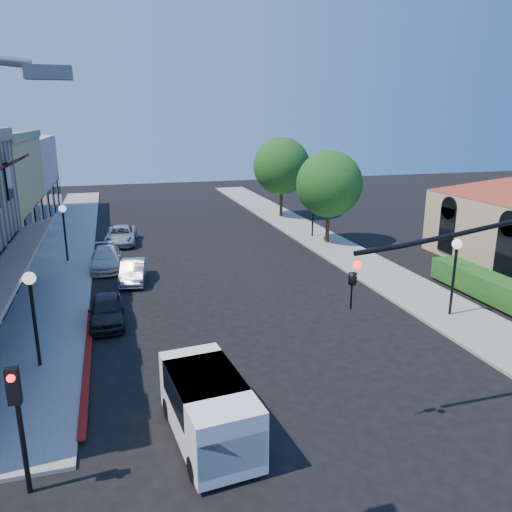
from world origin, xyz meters
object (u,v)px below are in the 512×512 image
object	(u,v)px
street_tree_b	(282,166)
parked_car_a	(106,310)
lamppost_right_near	(456,258)
parked_car_d	(121,235)
secondary_signal	(17,408)
parked_car_b	(133,271)
street_tree_a	(329,184)
lamppost_left_near	(31,295)
lamppost_left_far	(63,219)
parked_car_c	(106,258)
white_van	(209,406)
lamppost_right_far	(313,201)

from	to	relation	value
street_tree_b	parked_car_a	distance (m)	25.69
lamppost_right_near	parked_car_d	distance (m)	22.72
secondary_signal	parked_car_b	world-z (taller)	secondary_signal
lamppost_right_near	parked_car_d	world-z (taller)	lamppost_right_near
street_tree_a	parked_car_a	xyz separation A→B (m)	(-15.00, -10.48, -3.58)
street_tree_b	lamppost_right_near	bearing A→B (deg)	-90.72
lamppost_left_near	parked_car_a	bearing A→B (deg)	56.85
secondary_signal	lamppost_left_far	world-z (taller)	lamppost_left_far
street_tree_a	parked_car_c	bearing A→B (deg)	-172.41
parked_car_c	parked_car_d	bearing A→B (deg)	82.51
secondary_signal	white_van	xyz separation A→B (m)	(4.48, 0.86, -1.25)
street_tree_b	lamppost_right_far	bearing A→B (deg)	-92.15
lamppost_right_near	parked_car_b	distance (m)	16.22
parked_car_a	parked_car_c	xyz separation A→B (m)	(0.00, 8.48, -0.01)
street_tree_b	lamppost_right_near	size ratio (longest dim) A/B	1.97
street_tree_b	parked_car_b	distance (m)	20.61
street_tree_b	lamppost_left_far	distance (m)	20.06
lamppost_right_far	parked_car_b	xyz separation A→B (m)	(-13.30, -6.98, -2.15)
parked_car_c	street_tree_a	bearing A→B (deg)	9.63
parked_car_b	parked_car_c	size ratio (longest dim) A/B	0.84
parked_car_c	parked_car_d	world-z (taller)	same
lamppost_left_near	lamppost_left_far	world-z (taller)	same
secondary_signal	lamppost_right_far	xyz separation A→B (m)	(16.50, 22.59, 0.42)
lamppost_right_far	white_van	world-z (taller)	lamppost_right_far
street_tree_a	white_van	bearing A→B (deg)	-121.98
parked_car_a	parked_car_d	xyz separation A→B (m)	(1.01, 14.48, -0.01)
lamppost_left_near	parked_car_a	world-z (taller)	lamppost_left_near
lamppost_right_far	parked_car_a	xyz separation A→B (m)	(-14.70, -12.48, -2.12)
street_tree_b	parked_car_c	world-z (taller)	street_tree_b
secondary_signal	white_van	world-z (taller)	secondary_signal
secondary_signal	lamppost_left_far	size ratio (longest dim) A/B	0.93
lamppost_right_far	white_van	distance (m)	24.89
lamppost_left_far	parked_car_a	distance (m)	10.94
lamppost_left_near	white_van	xyz separation A→B (m)	(4.98, -5.73, -1.67)
lamppost_right_far	parked_car_b	world-z (taller)	lamppost_right_far
parked_car_b	parked_car_c	bearing A→B (deg)	122.89
lamppost_left_far	parked_car_d	distance (m)	5.61
white_van	secondary_signal	bearing A→B (deg)	-169.08
secondary_signal	parked_car_b	distance (m)	16.03
lamppost_right_near	street_tree_b	bearing A→B (deg)	89.28
lamppost_left_near	lamppost_right_near	distance (m)	17.00
lamppost_left_far	lamppost_right_near	distance (m)	22.02
parked_car_a	parked_car_b	world-z (taller)	parked_car_a
parked_car_b	parked_car_d	size ratio (longest dim) A/B	0.80
street_tree_a	white_van	distance (m)	23.47
street_tree_a	lamppost_right_near	size ratio (longest dim) A/B	1.82
secondary_signal	lamppost_left_near	xyz separation A→B (m)	(-0.50, 6.59, 0.42)
lamppost_left_far	lamppost_left_near	bearing A→B (deg)	-90.00
lamppost_right_near	parked_car_a	distance (m)	15.26
secondary_signal	parked_car_b	xyz separation A→B (m)	(3.20, 15.62, -1.73)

